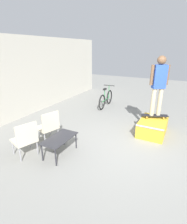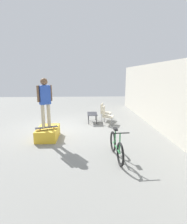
{
  "view_description": "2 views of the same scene",
  "coord_description": "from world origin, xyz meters",
  "px_view_note": "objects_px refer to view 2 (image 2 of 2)",
  "views": [
    {
      "loc": [
        -4.04,
        -1.14,
        2.56
      ],
      "look_at": [
        0.25,
        1.12,
        0.77
      ],
      "focal_mm": 28.0,
      "sensor_mm": 36.0,
      "label": 1
    },
    {
      "loc": [
        7.9,
        1.02,
        2.48
      ],
      "look_at": [
        0.65,
        1.37,
        0.92
      ],
      "focal_mm": 28.0,
      "sensor_mm": 36.0,
      "label": 2
    }
  ],
  "objects_px": {
    "person_skater": "(45,99)",
    "bicycle": "(116,147)",
    "patio_chair_left": "(104,111)",
    "skate_ramp_box": "(48,133)",
    "skateboard_on_ramp": "(47,127)",
    "patio_chair_right": "(106,114)",
    "coffee_table": "(92,115)"
  },
  "relations": [
    {
      "from": "patio_chair_left",
      "to": "skate_ramp_box",
      "type": "bearing_deg",
      "value": 155.43
    },
    {
      "from": "person_skater",
      "to": "patio_chair_left",
      "type": "distance_m",
      "value": 4.06
    },
    {
      "from": "person_skater",
      "to": "coffee_table",
      "type": "height_order",
      "value": "person_skater"
    },
    {
      "from": "skate_ramp_box",
      "to": "coffee_table",
      "type": "distance_m",
      "value": 2.96
    },
    {
      "from": "skate_ramp_box",
      "to": "coffee_table",
      "type": "height_order",
      "value": "coffee_table"
    },
    {
      "from": "skateboard_on_ramp",
      "to": "patio_chair_right",
      "type": "distance_m",
      "value": 3.32
    },
    {
      "from": "person_skater",
      "to": "coffee_table",
      "type": "xyz_separation_m",
      "value": [
        -2.53,
        1.84,
        -1.21
      ]
    },
    {
      "from": "skate_ramp_box",
      "to": "coffee_table",
      "type": "xyz_separation_m",
      "value": [
        -2.31,
        1.85,
        0.19
      ]
    },
    {
      "from": "skateboard_on_ramp",
      "to": "bicycle",
      "type": "bearing_deg",
      "value": 125.97
    },
    {
      "from": "patio_chair_right",
      "to": "bicycle",
      "type": "height_order",
      "value": "bicycle"
    },
    {
      "from": "person_skater",
      "to": "bicycle",
      "type": "xyz_separation_m",
      "value": [
        1.55,
        2.39,
        -1.26
      ]
    },
    {
      "from": "patio_chair_left",
      "to": "bicycle",
      "type": "bearing_deg",
      "value": -163.59
    },
    {
      "from": "skateboard_on_ramp",
      "to": "bicycle",
      "type": "distance_m",
      "value": 2.85
    },
    {
      "from": "person_skater",
      "to": "patio_chair_right",
      "type": "distance_m",
      "value": 3.5
    },
    {
      "from": "patio_chair_left",
      "to": "patio_chair_right",
      "type": "relative_size",
      "value": 1.0
    },
    {
      "from": "skateboard_on_ramp",
      "to": "coffee_table",
      "type": "bearing_deg",
      "value": -147.09
    },
    {
      "from": "skateboard_on_ramp",
      "to": "patio_chair_left",
      "type": "bearing_deg",
      "value": -151.45
    },
    {
      "from": "bicycle",
      "to": "patio_chair_right",
      "type": "bearing_deg",
      "value": 174.68
    },
    {
      "from": "skate_ramp_box",
      "to": "skateboard_on_ramp",
      "type": "distance_m",
      "value": 0.38
    },
    {
      "from": "skateboard_on_ramp",
      "to": "coffee_table",
      "type": "xyz_separation_m",
      "value": [
        -2.53,
        1.84,
        -0.11
      ]
    },
    {
      "from": "skate_ramp_box",
      "to": "person_skater",
      "type": "distance_m",
      "value": 1.42
    },
    {
      "from": "skateboard_on_ramp",
      "to": "patio_chair_right",
      "type": "height_order",
      "value": "patio_chair_right"
    },
    {
      "from": "skate_ramp_box",
      "to": "patio_chair_right",
      "type": "height_order",
      "value": "patio_chair_right"
    },
    {
      "from": "skateboard_on_ramp",
      "to": "bicycle",
      "type": "relative_size",
      "value": 0.52
    },
    {
      "from": "patio_chair_left",
      "to": "skateboard_on_ramp",
      "type": "bearing_deg",
      "value": 157.83
    },
    {
      "from": "coffee_table",
      "to": "patio_chair_left",
      "type": "xyz_separation_m",
      "value": [
        -0.45,
        0.69,
        0.09
      ]
    },
    {
      "from": "skateboard_on_ramp",
      "to": "skate_ramp_box",
      "type": "bearing_deg",
      "value": -107.64
    },
    {
      "from": "person_skater",
      "to": "patio_chair_left",
      "type": "bearing_deg",
      "value": -163.98
    },
    {
      "from": "person_skater",
      "to": "patio_chair_right",
      "type": "relative_size",
      "value": 1.98
    },
    {
      "from": "skateboard_on_ramp",
      "to": "person_skater",
      "type": "bearing_deg",
      "value": -111.12
    },
    {
      "from": "coffee_table",
      "to": "patio_chair_left",
      "type": "bearing_deg",
      "value": 122.82
    },
    {
      "from": "skate_ramp_box",
      "to": "person_skater",
      "type": "height_order",
      "value": "person_skater"
    }
  ]
}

